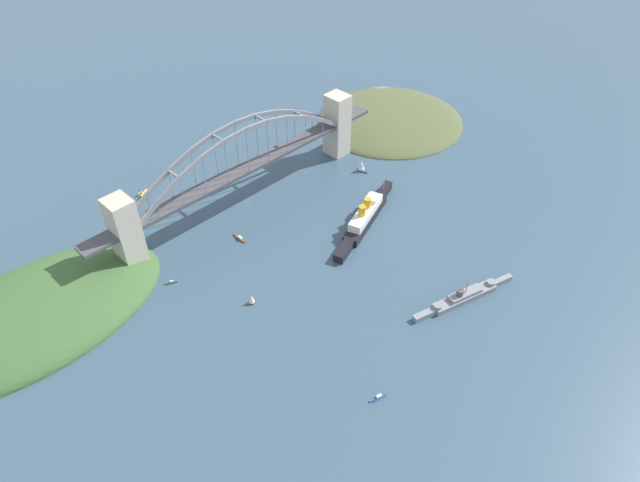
{
  "coord_description": "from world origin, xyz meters",
  "views": [
    {
      "loc": [
        211.64,
        291.49,
        268.69
      ],
      "look_at": [
        0.0,
        79.99,
        8.0
      ],
      "focal_mm": 31.96,
      "sensor_mm": 36.0,
      "label": 1
    }
  ],
  "objects_px": {
    "seaplane_taxiing_near_bridge": "(144,194)",
    "small_boat_4": "(240,238)",
    "small_boat_2": "(362,165)",
    "channel_marker_buoy": "(240,237)",
    "small_boat_3": "(252,299)",
    "small_boat_1": "(378,397)",
    "small_boat_0": "(171,282)",
    "ocean_liner": "(365,216)",
    "harbor_arch_bridge": "(244,170)",
    "naval_cruiser": "(464,297)"
  },
  "relations": [
    {
      "from": "seaplane_taxiing_near_bridge",
      "to": "channel_marker_buoy",
      "type": "distance_m",
      "value": 96.65
    },
    {
      "from": "small_boat_2",
      "to": "small_boat_4",
      "type": "distance_m",
      "value": 127.51
    },
    {
      "from": "ocean_liner",
      "to": "seaplane_taxiing_near_bridge",
      "type": "bearing_deg",
      "value": -55.96
    },
    {
      "from": "channel_marker_buoy",
      "to": "small_boat_1",
      "type": "bearing_deg",
      "value": 78.75
    },
    {
      "from": "small_boat_0",
      "to": "small_boat_2",
      "type": "height_order",
      "value": "small_boat_2"
    },
    {
      "from": "small_boat_2",
      "to": "harbor_arch_bridge",
      "type": "bearing_deg",
      "value": -20.05
    },
    {
      "from": "harbor_arch_bridge",
      "to": "small_boat_0",
      "type": "height_order",
      "value": "harbor_arch_bridge"
    },
    {
      "from": "ocean_liner",
      "to": "small_boat_0",
      "type": "distance_m",
      "value": 146.74
    },
    {
      "from": "ocean_liner",
      "to": "naval_cruiser",
      "type": "relative_size",
      "value": 1.25
    },
    {
      "from": "ocean_liner",
      "to": "small_boat_1",
      "type": "relative_size",
      "value": 9.36
    },
    {
      "from": "seaplane_taxiing_near_bridge",
      "to": "small_boat_3",
      "type": "xyz_separation_m",
      "value": [
        13.44,
        149.0,
        1.75
      ]
    },
    {
      "from": "small_boat_1",
      "to": "small_boat_4",
      "type": "xyz_separation_m",
      "value": [
        -30.65,
        -157.35,
        0.1
      ]
    },
    {
      "from": "channel_marker_buoy",
      "to": "small_boat_3",
      "type": "bearing_deg",
      "value": 57.56
    },
    {
      "from": "harbor_arch_bridge",
      "to": "small_boat_2",
      "type": "distance_m",
      "value": 103.42
    },
    {
      "from": "naval_cruiser",
      "to": "seaplane_taxiing_near_bridge",
      "type": "distance_m",
      "value": 257.01
    },
    {
      "from": "ocean_liner",
      "to": "small_boat_3",
      "type": "xyz_separation_m",
      "value": [
        112.04,
        3.07,
        -2.11
      ]
    },
    {
      "from": "seaplane_taxiing_near_bridge",
      "to": "small_boat_3",
      "type": "distance_m",
      "value": 149.62
    },
    {
      "from": "small_boat_3",
      "to": "small_boat_4",
      "type": "xyz_separation_m",
      "value": [
        -34.06,
        -54.37,
        -2.82
      ]
    },
    {
      "from": "ocean_liner",
      "to": "small_boat_4",
      "type": "bearing_deg",
      "value": -33.34
    },
    {
      "from": "small_boat_2",
      "to": "channel_marker_buoy",
      "type": "distance_m",
      "value": 126.8
    },
    {
      "from": "harbor_arch_bridge",
      "to": "seaplane_taxiing_near_bridge",
      "type": "xyz_separation_m",
      "value": [
        53.49,
        -63.64,
        -27.41
      ]
    },
    {
      "from": "small_boat_0",
      "to": "small_boat_4",
      "type": "relative_size",
      "value": 0.61
    },
    {
      "from": "seaplane_taxiing_near_bridge",
      "to": "small_boat_2",
      "type": "height_order",
      "value": "small_boat_2"
    },
    {
      "from": "small_boat_2",
      "to": "channel_marker_buoy",
      "type": "xyz_separation_m",
      "value": [
        126.66,
        -3.86,
        -4.3
      ]
    },
    {
      "from": "small_boat_0",
      "to": "channel_marker_buoy",
      "type": "relative_size",
      "value": 2.83
    },
    {
      "from": "harbor_arch_bridge",
      "to": "small_boat_4",
      "type": "xyz_separation_m",
      "value": [
        32.88,
        31.0,
        -28.48
      ]
    },
    {
      "from": "small_boat_3",
      "to": "small_boat_1",
      "type": "bearing_deg",
      "value": 91.9
    },
    {
      "from": "small_boat_4",
      "to": "small_boat_3",
      "type": "bearing_deg",
      "value": 57.93
    },
    {
      "from": "small_boat_1",
      "to": "small_boat_3",
      "type": "xyz_separation_m",
      "value": [
        3.42,
        -102.99,
        2.92
      ]
    },
    {
      "from": "ocean_liner",
      "to": "naval_cruiser",
      "type": "distance_m",
      "value": 97.95
    },
    {
      "from": "harbor_arch_bridge",
      "to": "naval_cruiser",
      "type": "height_order",
      "value": "harbor_arch_bridge"
    },
    {
      "from": "small_boat_2",
      "to": "small_boat_4",
      "type": "bearing_deg",
      "value": -1.57
    },
    {
      "from": "ocean_liner",
      "to": "small_boat_2",
      "type": "relative_size",
      "value": 8.14
    },
    {
      "from": "seaplane_taxiing_near_bridge",
      "to": "small_boat_1",
      "type": "relative_size",
      "value": 0.92
    },
    {
      "from": "harbor_arch_bridge",
      "to": "small_boat_0",
      "type": "bearing_deg",
      "value": 19.95
    },
    {
      "from": "seaplane_taxiing_near_bridge",
      "to": "small_boat_4",
      "type": "bearing_deg",
      "value": 102.29
    },
    {
      "from": "small_boat_1",
      "to": "channel_marker_buoy",
      "type": "bearing_deg",
      "value": -101.25
    },
    {
      "from": "small_boat_4",
      "to": "small_boat_0",
      "type": "bearing_deg",
      "value": 2.72
    },
    {
      "from": "ocean_liner",
      "to": "small_boat_4",
      "type": "distance_m",
      "value": 93.47
    },
    {
      "from": "seaplane_taxiing_near_bridge",
      "to": "small_boat_0",
      "type": "distance_m",
      "value": 105.34
    },
    {
      "from": "small_boat_4",
      "to": "channel_marker_buoy",
      "type": "relative_size",
      "value": 4.63
    },
    {
      "from": "harbor_arch_bridge",
      "to": "small_boat_2",
      "type": "xyz_separation_m",
      "value": [
        -94.51,
        34.48,
        -23.95
      ]
    },
    {
      "from": "small_boat_1",
      "to": "small_boat_2",
      "type": "height_order",
      "value": "small_boat_2"
    },
    {
      "from": "ocean_liner",
      "to": "small_boat_4",
      "type": "relative_size",
      "value": 7.52
    },
    {
      "from": "harbor_arch_bridge",
      "to": "small_boat_0",
      "type": "xyz_separation_m",
      "value": [
        93.32,
        33.87,
        -28.59
      ]
    },
    {
      "from": "small_boat_4",
      "to": "channel_marker_buoy",
      "type": "height_order",
      "value": "channel_marker_buoy"
    },
    {
      "from": "naval_cruiser",
      "to": "small_boat_4",
      "type": "height_order",
      "value": "naval_cruiser"
    },
    {
      "from": "small_boat_2",
      "to": "seaplane_taxiing_near_bridge",
      "type": "bearing_deg",
      "value": -33.54
    },
    {
      "from": "naval_cruiser",
      "to": "channel_marker_buoy",
      "type": "relative_size",
      "value": 27.88
    },
    {
      "from": "harbor_arch_bridge",
      "to": "small_boat_3",
      "type": "relative_size",
      "value": 33.63
    }
  ]
}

